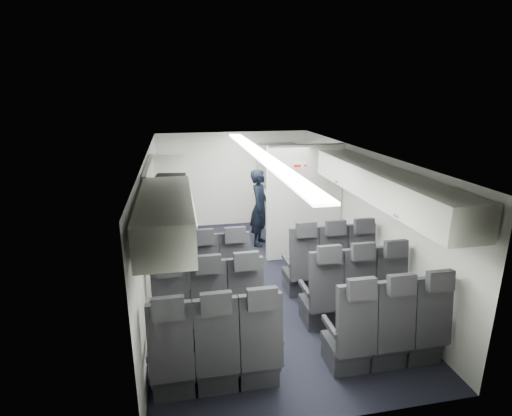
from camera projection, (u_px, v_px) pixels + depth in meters
name	position (u px, v px, depth m)	size (l,w,h in m)	color
cabin_shell	(261.00, 217.00, 6.34)	(3.41, 6.01, 2.16)	black
seat_row_front	(268.00, 272.00, 6.05)	(3.33, 0.56, 1.24)	#262529
seat_row_mid	(283.00, 302.00, 5.20)	(3.33, 0.56, 1.24)	#262529
seat_row_rear	(305.00, 344.00, 4.36)	(3.33, 0.56, 1.24)	#262529
overhead_bin_left_rear	(166.00, 216.00, 3.99)	(0.53, 1.80, 0.40)	silver
overhead_bin_left_front_open	(165.00, 187.00, 5.66)	(0.64, 1.70, 0.72)	#9E9E93
overhead_bin_right_rear	(419.00, 201.00, 4.51)	(0.53, 1.80, 0.40)	silver
overhead_bin_right_front	(353.00, 171.00, 6.16)	(0.53, 1.70, 0.40)	silver
bulkhead_partition	(304.00, 203.00, 7.29)	(1.40, 0.15, 2.13)	silver
galley_unit	(277.00, 185.00, 9.12)	(0.85, 0.52, 1.90)	#939399
boarding_door	(159.00, 206.00, 7.54)	(0.12, 1.27, 1.86)	silver
flight_attendant	(260.00, 208.00, 8.02)	(0.57, 0.37, 1.56)	black
carry_on_bag	(171.00, 183.00, 5.67)	(0.40, 0.28, 0.24)	black
papers	(270.00, 192.00, 7.92)	(0.19, 0.02, 0.14)	white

